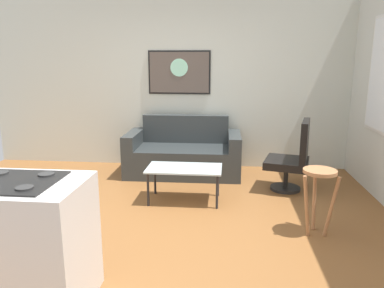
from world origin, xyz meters
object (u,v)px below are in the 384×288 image
Objects in this scene: armchair at (293,157)px; bar_stool at (319,185)px; wall_painting at (179,72)px; coffee_table at (184,171)px; couch at (184,155)px.

bar_stool is at bearing -88.62° from armchair.
coffee_table is at bearing -80.55° from wall_painting.
coffee_table is at bearing -82.79° from couch.
coffee_table is at bearing -159.69° from armchair.
wall_painting reaches higher than armchair.
couch is 1.81× the size of armchair.
armchair reaches higher than bar_stool.
wall_painting is (-0.12, 0.45, 1.23)m from couch.
wall_painting reaches higher than coffee_table.
armchair is at bearing 91.38° from bar_stool.
armchair reaches higher than couch.
coffee_table is 1.36× the size of bar_stool.
wall_painting is (-1.65, 1.08, 1.07)m from armchair.
coffee_table is 1.48m from armchair.
wall_painting is (-0.27, 1.60, 1.13)m from coffee_table.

